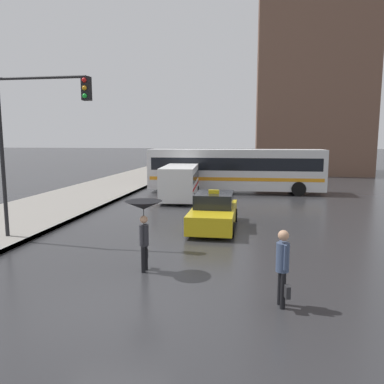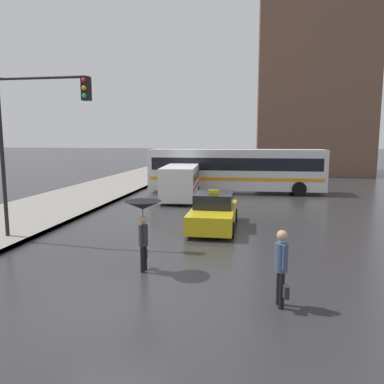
{
  "view_description": "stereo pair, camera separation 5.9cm",
  "coord_description": "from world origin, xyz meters",
  "px_view_note": "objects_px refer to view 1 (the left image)",
  "views": [
    {
      "loc": [
        3.08,
        -7.57,
        3.79
      ],
      "look_at": [
        0.47,
        9.11,
        1.4
      ],
      "focal_mm": 35.0,
      "sensor_mm": 36.0,
      "label": 1
    },
    {
      "loc": [
        3.14,
        -7.56,
        3.79
      ],
      "look_at": [
        0.47,
        9.11,
        1.4
      ],
      "focal_mm": 35.0,
      "sensor_mm": 36.0,
      "label": 2
    }
  ],
  "objects_px": {
    "taxi": "(214,212)",
    "pedestrian_man": "(283,263)",
    "ambulance_van": "(181,180)",
    "city_bus": "(235,169)",
    "pedestrian_with_umbrella": "(144,214)",
    "traffic_light": "(34,125)"
  },
  "relations": [
    {
      "from": "taxi",
      "to": "traffic_light",
      "type": "bearing_deg",
      "value": 27.99
    },
    {
      "from": "city_bus",
      "to": "pedestrian_man",
      "type": "bearing_deg",
      "value": 4.69
    },
    {
      "from": "ambulance_van",
      "to": "city_bus",
      "type": "xyz_separation_m",
      "value": [
        3.3,
        3.51,
        0.53
      ]
    },
    {
      "from": "pedestrian_man",
      "to": "city_bus",
      "type": "bearing_deg",
      "value": 173.54
    },
    {
      "from": "taxi",
      "to": "city_bus",
      "type": "bearing_deg",
      "value": -92.22
    },
    {
      "from": "ambulance_van",
      "to": "traffic_light",
      "type": "distance_m",
      "value": 11.72
    },
    {
      "from": "traffic_light",
      "to": "pedestrian_with_umbrella",
      "type": "bearing_deg",
      "value": -27.16
    },
    {
      "from": "ambulance_van",
      "to": "pedestrian_man",
      "type": "distance_m",
      "value": 15.86
    },
    {
      "from": "ambulance_van",
      "to": "pedestrian_man",
      "type": "bearing_deg",
      "value": 104.6
    },
    {
      "from": "taxi",
      "to": "pedestrian_man",
      "type": "xyz_separation_m",
      "value": [
        2.28,
        -7.44,
        0.35
      ]
    },
    {
      "from": "city_bus",
      "to": "ambulance_van",
      "type": "bearing_deg",
      "value": -44.27
    },
    {
      "from": "taxi",
      "to": "traffic_light",
      "type": "relative_size",
      "value": 0.72
    },
    {
      "from": "taxi",
      "to": "ambulance_van",
      "type": "distance_m",
      "value": 8.1
    },
    {
      "from": "taxi",
      "to": "pedestrian_with_umbrella",
      "type": "height_order",
      "value": "pedestrian_with_umbrella"
    },
    {
      "from": "taxi",
      "to": "city_bus",
      "type": "relative_size",
      "value": 0.36
    },
    {
      "from": "pedestrian_man",
      "to": "taxi",
      "type": "bearing_deg",
      "value": -175.13
    },
    {
      "from": "pedestrian_with_umbrella",
      "to": "pedestrian_man",
      "type": "distance_m",
      "value": 4.18
    },
    {
      "from": "city_bus",
      "to": "pedestrian_man",
      "type": "xyz_separation_m",
      "value": [
        1.85,
        -18.5,
        -0.68
      ]
    },
    {
      "from": "ambulance_van",
      "to": "city_bus",
      "type": "relative_size",
      "value": 0.48
    },
    {
      "from": "ambulance_van",
      "to": "pedestrian_man",
      "type": "xyz_separation_m",
      "value": [
        5.15,
        -15.0,
        -0.15
      ]
    },
    {
      "from": "taxi",
      "to": "pedestrian_man",
      "type": "height_order",
      "value": "pedestrian_man"
    },
    {
      "from": "ambulance_van",
      "to": "city_bus",
      "type": "distance_m",
      "value": 4.84
    }
  ]
}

